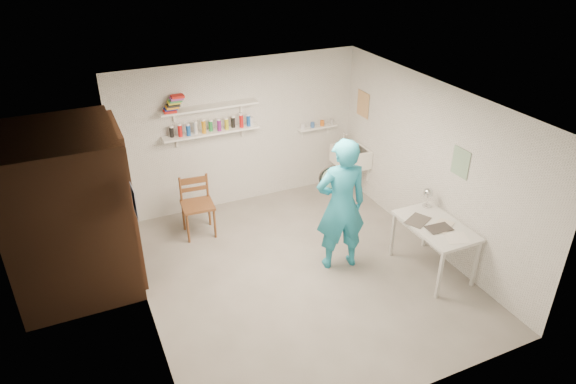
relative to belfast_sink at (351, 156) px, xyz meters
name	(u,v)px	position (x,y,z in m)	size (l,w,h in m)	color
floor	(300,273)	(-1.75, -1.70, -0.71)	(4.00, 4.50, 0.02)	slate
ceiling	(303,102)	(-1.75, -1.70, 1.71)	(4.00, 4.50, 0.02)	silver
wall_back	(240,133)	(-1.75, 0.56, 0.50)	(4.00, 0.02, 2.40)	silver
wall_front	(411,306)	(-1.75, -3.96, 0.50)	(4.00, 0.02, 2.40)	silver
wall_left	(138,232)	(-3.76, -1.70, 0.50)	(0.02, 4.50, 2.40)	silver
wall_right	(431,166)	(0.26, -1.70, 0.50)	(0.02, 4.50, 2.40)	silver
doorway_recess	(127,204)	(-3.74, -0.65, 0.30)	(0.02, 0.90, 2.00)	black
corridor_box	(67,212)	(-4.45, -0.65, 0.35)	(1.40, 1.50, 2.10)	brown
door_lintel	(115,127)	(-3.72, -0.65, 1.35)	(0.06, 1.05, 0.10)	brown
door_jamb_near	(135,222)	(-3.72, -1.15, 0.30)	(0.06, 0.10, 2.00)	brown
door_jamb_far	(122,187)	(-3.72, -0.15, 0.30)	(0.06, 0.10, 2.00)	brown
shelf_lower	(212,132)	(-2.25, 0.43, 0.65)	(1.50, 0.22, 0.03)	white
shelf_upper	(210,107)	(-2.25, 0.43, 1.05)	(1.50, 0.22, 0.03)	white
ledge_shelf	(317,127)	(-0.40, 0.47, 0.42)	(0.70, 0.14, 0.03)	white
poster_left	(134,202)	(-3.74, -1.65, 0.85)	(0.01, 0.28, 0.36)	#334C7F
poster_right_a	(363,104)	(0.24, 0.10, 0.85)	(0.01, 0.34, 0.42)	#995933
poster_right_b	(461,163)	(0.24, -2.25, 0.80)	(0.01, 0.30, 0.38)	#3F724C
belfast_sink	(351,156)	(0.00, 0.00, 0.00)	(0.48, 0.60, 0.30)	white
man	(341,205)	(-1.18, -1.73, 0.24)	(0.68, 0.45, 1.88)	teal
wall_clock	(331,178)	(-1.22, -1.52, 0.55)	(0.34, 0.34, 0.04)	#CDB98C
wooden_chair	(198,205)	(-2.72, -0.18, -0.21)	(0.46, 0.44, 0.98)	brown
work_table	(433,248)	(-0.11, -2.37, -0.34)	(0.65, 1.09, 0.73)	silver
desk_lamp	(428,192)	(0.07, -1.93, 0.25)	(0.14, 0.14, 0.14)	silver
spray_cans	(211,126)	(-2.25, 0.43, 0.75)	(1.34, 0.06, 0.17)	black
book_stack	(174,104)	(-2.78, 0.43, 1.18)	(0.32, 0.14, 0.22)	red
ledge_pots	(317,124)	(-0.40, 0.47, 0.48)	(0.48, 0.07, 0.09)	silver
papers	(436,224)	(-0.11, -2.37, 0.03)	(0.30, 0.22, 0.02)	silver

